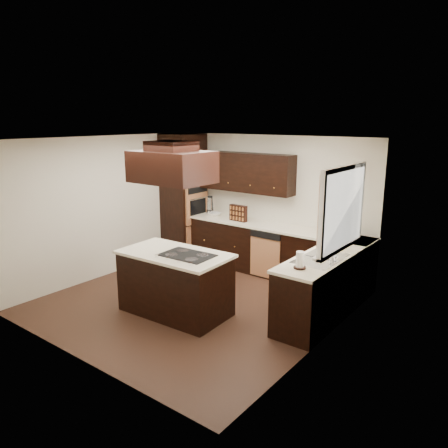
{
  "coord_description": "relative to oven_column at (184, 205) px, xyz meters",
  "views": [
    {
      "loc": [
        4.2,
        -4.77,
        2.8
      ],
      "look_at": [
        0.1,
        0.6,
        1.15
      ],
      "focal_mm": 35.0,
      "sensor_mm": 36.0,
      "label": 1
    }
  ],
  "objects": [
    {
      "name": "base_cabinets_right",
      "position": [
        3.58,
        -0.8,
        -0.62
      ],
      "size": [
        0.6,
        2.4,
        0.88
      ],
      "primitive_type": "cube",
      "color": "black",
      "rests_on": "floor"
    },
    {
      "name": "curtain_right",
      "position": [
        3.79,
        -0.74,
        0.64
      ],
      "size": [
        0.02,
        0.34,
        0.9
      ],
      "primitive_type": "cube",
      "color": "beige",
      "rests_on": "wall_right"
    },
    {
      "name": "base_cabinets_back",
      "position": [
        1.81,
        0.09,
        -0.62
      ],
      "size": [
        2.93,
        0.6,
        0.88
      ],
      "primitive_type": "cube",
      "color": "black",
      "rests_on": "floor"
    },
    {
      "name": "wall_front",
      "position": [
        1.78,
        -3.81,
        0.19
      ],
      "size": [
        4.2,
        0.02,
        2.5
      ],
      "primitive_type": "cube",
      "color": "beige",
      "rests_on": "ground"
    },
    {
      "name": "paper_towel",
      "position": [
        3.54,
        -1.69,
        -0.03
      ],
      "size": [
        0.12,
        0.12,
        0.23
      ],
      "primitive_type": "cylinder",
      "rotation": [
        0.0,
        0.0,
        0.18
      ],
      "color": "white",
      "rests_on": "countertop_right"
    },
    {
      "name": "upper_cabinets",
      "position": [
        1.34,
        0.23,
        0.75
      ],
      "size": [
        2.0,
        0.34,
        0.72
      ],
      "primitive_type": "cube",
      "color": "black",
      "rests_on": "wall_back"
    },
    {
      "name": "ceiling",
      "position": [
        1.78,
        -1.71,
        1.45
      ],
      "size": [
        4.2,
        4.2,
        0.02
      ],
      "primitive_type": "cube",
      "color": "white",
      "rests_on": "ground"
    },
    {
      "name": "curtain_left",
      "position": [
        3.79,
        -1.57,
        0.64
      ],
      "size": [
        0.02,
        0.34,
        0.9
      ],
      "primitive_type": "cube",
      "color": "beige",
      "rests_on": "wall_right"
    },
    {
      "name": "window_frame",
      "position": [
        3.85,
        -1.16,
        0.59
      ],
      "size": [
        0.06,
        1.32,
        1.12
      ],
      "primitive_type": "cube",
      "color": "white",
      "rests_on": "wall_right"
    },
    {
      "name": "sink_rim",
      "position": [
        3.58,
        -1.16,
        -0.14
      ],
      "size": [
        0.52,
        0.84,
        0.01
      ],
      "primitive_type": "cube",
      "color": "silver",
      "rests_on": "countertop_right"
    },
    {
      "name": "wall_oven_face",
      "position": [
        0.35,
        0.0,
        0.06
      ],
      "size": [
        0.05,
        0.62,
        0.78
      ],
      "primitive_type": "cube",
      "color": "#C98150",
      "rests_on": "oven_column"
    },
    {
      "name": "blender_base",
      "position": [
        0.63,
        0.07,
        -0.09
      ],
      "size": [
        0.15,
        0.15,
        0.1
      ],
      "primitive_type": "cylinder",
      "color": "silver",
      "rests_on": "countertop_back"
    },
    {
      "name": "soap_bottle",
      "position": [
        3.58,
        -0.7,
        -0.05
      ],
      "size": [
        0.1,
        0.1,
        0.18
      ],
      "primitive_type": "imported",
      "rotation": [
        0.0,
        0.0,
        -0.29
      ],
      "color": "white",
      "rests_on": "countertop_right"
    },
    {
      "name": "countertop_back",
      "position": [
        1.81,
        0.08,
        -0.16
      ],
      "size": [
        2.93,
        0.63,
        0.04
      ],
      "primitive_type": "cube",
      "color": "white",
      "rests_on": "base_cabinets_back"
    },
    {
      "name": "mixing_bowl",
      "position": [
        0.72,
        0.09,
        -0.11
      ],
      "size": [
        0.29,
        0.29,
        0.06
      ],
      "primitive_type": "imported",
      "rotation": [
        0.0,
        0.0,
        -0.21
      ],
      "color": "white",
      "rests_on": "countertop_back"
    },
    {
      "name": "dishwasher_front",
      "position": [
        2.1,
        -0.2,
        -0.66
      ],
      "size": [
        0.6,
        0.05,
        0.72
      ],
      "primitive_type": "cube",
      "color": "#C98150",
      "rests_on": "floor"
    },
    {
      "name": "hood_duct",
      "position": [
        1.88,
        -2.25,
        1.38
      ],
      "size": [
        0.55,
        0.5,
        0.13
      ],
      "primitive_type": "cube",
      "color": "black",
      "rests_on": "ceiling"
    },
    {
      "name": "island_top",
      "position": [
        1.79,
        -2.16,
        -0.16
      ],
      "size": [
        1.64,
        0.97,
        0.04
      ],
      "primitive_type": "cube",
      "rotation": [
        0.0,
        0.0,
        0.05
      ],
      "color": "white",
      "rests_on": "island"
    },
    {
      "name": "oven_column",
      "position": [
        0.0,
        0.0,
        0.0
      ],
      "size": [
        0.65,
        0.75,
        2.12
      ],
      "primitive_type": "cube",
      "color": "black",
      "rests_on": "floor"
    },
    {
      "name": "cooktop",
      "position": [
        2.02,
        -2.15,
        -0.13
      ],
      "size": [
        0.75,
        0.52,
        0.01
      ],
      "primitive_type": "cube",
      "rotation": [
        0.0,
        0.0,
        0.05
      ],
      "color": "black",
      "rests_on": "island_top"
    },
    {
      "name": "wall_left",
      "position": [
        -0.33,
        -1.71,
        0.19
      ],
      "size": [
        0.02,
        4.2,
        2.5
      ],
      "primitive_type": "cube",
      "color": "beige",
      "rests_on": "ground"
    },
    {
      "name": "countertop_right",
      "position": [
        3.56,
        -0.8,
        -0.16
      ],
      "size": [
        0.63,
        2.4,
        0.04
      ],
      "primitive_type": "cube",
      "color": "white",
      "rests_on": "base_cabinets_right"
    },
    {
      "name": "island",
      "position": [
        1.79,
        -2.16,
        -0.62
      ],
      "size": [
        1.58,
        0.91,
        0.88
      ],
      "primitive_type": "cube",
      "rotation": [
        0.0,
        0.0,
        0.05
      ],
      "color": "black",
      "rests_on": "floor"
    },
    {
      "name": "window_pane",
      "position": [
        3.87,
        -1.16,
        0.59
      ],
      "size": [
        0.0,
        1.2,
        1.0
      ],
      "primitive_type": "cube",
      "color": "white",
      "rests_on": "wall_right"
    },
    {
      "name": "range_hood",
      "position": [
        1.88,
        -2.25,
        1.1
      ],
      "size": [
        1.05,
        0.72,
        0.42
      ],
      "primitive_type": "cube",
      "color": "black",
      "rests_on": "ceiling"
    },
    {
      "name": "blender_pitcher",
      "position": [
        0.63,
        0.07,
        0.09
      ],
      "size": [
        0.13,
        0.13,
        0.26
      ],
      "primitive_type": "cone",
      "color": "silver",
      "rests_on": "blender_base"
    },
    {
      "name": "wall_right",
      "position": [
        3.88,
        -1.71,
        0.19
      ],
      "size": [
        0.02,
        4.2,
        2.5
      ],
      "primitive_type": "cube",
      "color": "beige",
      "rests_on": "ground"
    },
    {
      "name": "spice_rack",
      "position": [
        1.37,
        -0.0,
        0.01
      ],
      "size": [
        0.36,
        0.1,
        0.3
      ],
      "primitive_type": "cube",
      "rotation": [
        0.0,
        0.0,
        -0.04
      ],
      "color": "black",
      "rests_on": "countertop_back"
    },
    {
      "name": "wall_back",
      "position": [
        1.78,
        0.4,
        0.19
      ],
      "size": [
        4.2,
        0.02,
        2.5
      ],
      "primitive_type": "cube",
      "color": "beige",
      "rests_on": "ground"
    },
    {
      "name": "floor",
      "position": [
        1.78,
        -1.71,
        -1.07
      ],
      "size": [
        4.2,
        4.2,
        0.02
      ],
      "primitive_type": "cube",
      "color": "#543222",
      "rests_on": "ground"
    }
  ]
}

